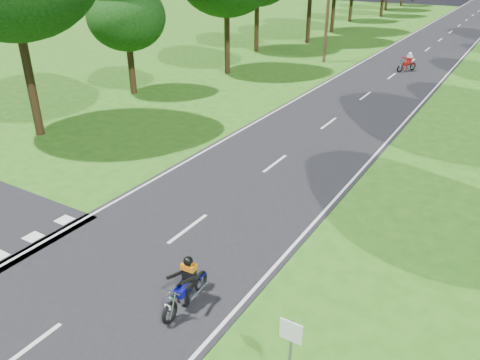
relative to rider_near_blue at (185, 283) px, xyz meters
The scene contains 7 objects.
ground 2.43m from the rider_near_blue, 157.20° to the left, with size 160.00×160.00×0.00m, color #275F15.
main_road 50.95m from the rider_near_blue, 92.42° to the left, with size 7.00×140.00×0.02m, color black.
road_markings 49.09m from the rider_near_blue, 92.67° to the left, with size 7.40×140.00×0.01m.
telegraph_pole 30.22m from the rider_near_blue, 105.75° to the left, with size 1.20×0.26×8.00m.
road_sign 3.59m from the rider_near_blue, 18.33° to the right, with size 0.45×0.07×2.00m.
rider_near_blue is the anchor object (origin of this frame).
rider_far_red 29.00m from the rider_near_blue, 93.29° to the left, with size 0.55×1.66×1.38m, color #AA150D, non-canonical shape.
Camera 1 is at (8.06, -8.01, 7.96)m, focal length 35.00 mm.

